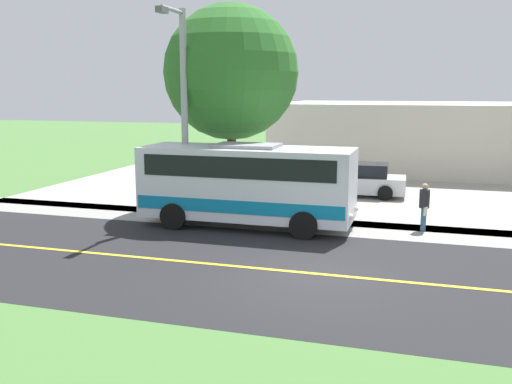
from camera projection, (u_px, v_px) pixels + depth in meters
ground_plane at (314, 274)px, 14.70m from camera, size 120.00×120.00×0.00m
road_surface at (314, 274)px, 14.69m from camera, size 8.00×100.00×0.01m
sidewalk at (343, 228)px, 19.59m from camera, size 2.40×100.00×0.01m
parking_lot_surface at (434, 195)px, 25.52m from camera, size 14.00×36.00×0.01m
road_centre_line at (314, 273)px, 14.69m from camera, size 0.16×100.00×0.00m
shuttle_bus_front at (247, 181)px, 19.55m from camera, size 2.60×7.35×2.86m
pedestrian_with_bags at (424, 205)px, 19.09m from camera, size 0.72×0.34×1.60m
street_light_pole at (183, 105)px, 20.18m from camera, size 1.97×0.24×7.43m
parked_car_near at (356, 180)px, 25.47m from camera, size 2.15×4.47×1.45m
tree_curbside at (231, 73)px, 22.09m from camera, size 5.21×5.21×7.93m
commercial_building at (474, 137)px, 33.04m from camera, size 10.00×22.20×3.88m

